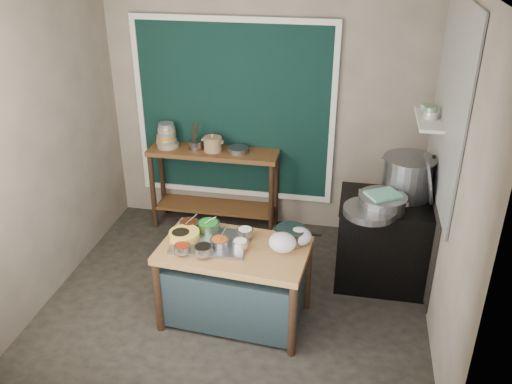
% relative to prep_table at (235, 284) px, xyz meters
% --- Properties ---
extents(floor, '(3.50, 3.00, 0.02)m').
position_rel_prep_table_xyz_m(floor, '(-0.05, 0.31, -0.39)').
color(floor, '#2F2A24').
rests_on(floor, ground).
extents(back_wall, '(3.50, 0.02, 2.80)m').
position_rel_prep_table_xyz_m(back_wall, '(-0.05, 1.82, 1.02)').
color(back_wall, gray).
rests_on(back_wall, floor).
extents(left_wall, '(0.02, 3.00, 2.80)m').
position_rel_prep_table_xyz_m(left_wall, '(-1.81, 0.31, 1.02)').
color(left_wall, gray).
rests_on(left_wall, floor).
extents(right_wall, '(0.02, 3.00, 2.80)m').
position_rel_prep_table_xyz_m(right_wall, '(1.71, 0.31, 1.02)').
color(right_wall, gray).
rests_on(right_wall, floor).
extents(curtain_panel, '(2.10, 0.02, 1.90)m').
position_rel_prep_table_xyz_m(curtain_panel, '(-0.40, 1.78, 0.98)').
color(curtain_panel, black).
rests_on(curtain_panel, back_wall).
extents(curtain_frame, '(2.22, 0.03, 2.02)m').
position_rel_prep_table_xyz_m(curtain_frame, '(-0.40, 1.77, 0.98)').
color(curtain_frame, beige).
rests_on(curtain_frame, back_wall).
extents(tile_panel, '(0.02, 1.70, 1.70)m').
position_rel_prep_table_xyz_m(tile_panel, '(1.69, 0.86, 1.48)').
color(tile_panel, '#B2B2AA').
rests_on(tile_panel, right_wall).
extents(soot_patch, '(0.01, 1.30, 1.30)m').
position_rel_prep_table_xyz_m(soot_patch, '(1.69, 0.96, 0.32)').
color(soot_patch, black).
rests_on(soot_patch, right_wall).
extents(wall_shelf, '(0.22, 0.70, 0.03)m').
position_rel_prep_table_xyz_m(wall_shelf, '(1.58, 1.16, 1.23)').
color(wall_shelf, beige).
rests_on(wall_shelf, right_wall).
extents(prep_table, '(1.30, 0.82, 0.75)m').
position_rel_prep_table_xyz_m(prep_table, '(0.00, 0.00, 0.00)').
color(prep_table, olive).
rests_on(prep_table, floor).
extents(back_counter, '(1.45, 0.40, 0.95)m').
position_rel_prep_table_xyz_m(back_counter, '(-0.60, 1.59, 0.10)').
color(back_counter, '#533417').
rests_on(back_counter, floor).
extents(stove_block, '(0.90, 0.68, 0.85)m').
position_rel_prep_table_xyz_m(stove_block, '(1.30, 0.86, 0.05)').
color(stove_block, black).
rests_on(stove_block, floor).
extents(stove_top, '(0.92, 0.69, 0.03)m').
position_rel_prep_table_xyz_m(stove_top, '(1.30, 0.86, 0.49)').
color(stove_top, black).
rests_on(stove_top, stove_block).
extents(condiment_tray, '(0.65, 0.48, 0.03)m').
position_rel_prep_table_xyz_m(condiment_tray, '(-0.21, 0.02, 0.39)').
color(condiment_tray, gray).
rests_on(condiment_tray, prep_table).
extents(condiment_bowls, '(0.69, 0.55, 0.08)m').
position_rel_prep_table_xyz_m(condiment_bowls, '(-0.26, 0.04, 0.44)').
color(condiment_bowls, silver).
rests_on(condiment_bowls, condiment_tray).
extents(yellow_basin, '(0.28, 0.28, 0.10)m').
position_rel_prep_table_xyz_m(yellow_basin, '(-0.44, 0.01, 0.42)').
color(yellow_basin, gold).
rests_on(yellow_basin, prep_table).
extents(saucepan, '(0.29, 0.29, 0.14)m').
position_rel_prep_table_xyz_m(saucepan, '(0.46, 0.16, 0.45)').
color(saucepan, gray).
rests_on(saucepan, prep_table).
extents(plastic_bag_a, '(0.29, 0.27, 0.17)m').
position_rel_prep_table_xyz_m(plastic_bag_a, '(0.41, 0.02, 0.46)').
color(plastic_bag_a, white).
rests_on(plastic_bag_a, prep_table).
extents(plastic_bag_b, '(0.22, 0.19, 0.16)m').
position_rel_prep_table_xyz_m(plastic_bag_b, '(0.53, 0.16, 0.45)').
color(plastic_bag_b, white).
rests_on(plastic_bag_b, prep_table).
extents(bowl_stack, '(0.24, 0.24, 0.27)m').
position_rel_prep_table_xyz_m(bowl_stack, '(-1.13, 1.60, 0.69)').
color(bowl_stack, tan).
rests_on(bowl_stack, back_counter).
extents(utensil_cup, '(0.21, 0.21, 0.10)m').
position_rel_prep_table_xyz_m(utensil_cup, '(-0.80, 1.59, 0.62)').
color(utensil_cup, gray).
rests_on(utensil_cup, back_counter).
extents(ceramic_crock, '(0.25, 0.25, 0.14)m').
position_rel_prep_table_xyz_m(ceramic_crock, '(-0.60, 1.57, 0.65)').
color(ceramic_crock, olive).
rests_on(ceramic_crock, back_counter).
extents(wide_bowl, '(0.29, 0.29, 0.06)m').
position_rel_prep_table_xyz_m(wide_bowl, '(-0.32, 1.59, 0.60)').
color(wide_bowl, gray).
rests_on(wide_bowl, back_counter).
extents(stock_pot, '(0.61, 0.61, 0.39)m').
position_rel_prep_table_xyz_m(stock_pot, '(1.45, 1.01, 0.70)').
color(stock_pot, gray).
rests_on(stock_pot, stove_top).
extents(pot_lid, '(0.13, 0.48, 0.47)m').
position_rel_prep_table_xyz_m(pot_lid, '(1.62, 0.91, 0.74)').
color(pot_lid, gray).
rests_on(pot_lid, stove_top).
extents(steamer, '(0.59, 0.59, 0.14)m').
position_rel_prep_table_xyz_m(steamer, '(1.22, 0.67, 0.58)').
color(steamer, gray).
rests_on(steamer, stove_top).
extents(green_cloth, '(0.35, 0.33, 0.02)m').
position_rel_prep_table_xyz_m(green_cloth, '(1.22, 0.67, 0.66)').
color(green_cloth, '#599D86').
rests_on(green_cloth, steamer).
extents(shallow_pan, '(0.51, 0.51, 0.06)m').
position_rel_prep_table_xyz_m(shallow_pan, '(1.11, 0.57, 0.54)').
color(shallow_pan, gray).
rests_on(shallow_pan, stove_top).
extents(shelf_bowl_stack, '(0.13, 0.13, 0.11)m').
position_rel_prep_table_xyz_m(shelf_bowl_stack, '(1.58, 1.13, 1.29)').
color(shelf_bowl_stack, silver).
rests_on(shelf_bowl_stack, wall_shelf).
extents(shelf_bowl_green, '(0.15, 0.15, 0.05)m').
position_rel_prep_table_xyz_m(shelf_bowl_green, '(1.58, 1.41, 1.26)').
color(shelf_bowl_green, gray).
rests_on(shelf_bowl_green, wall_shelf).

